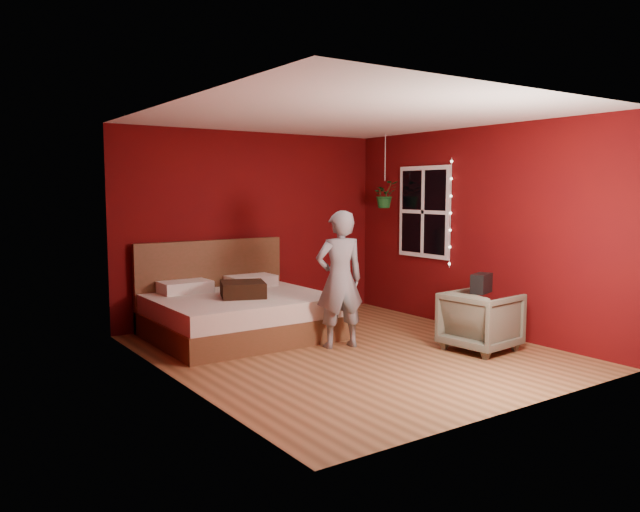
{
  "coord_description": "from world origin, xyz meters",
  "views": [
    {
      "loc": [
        -4.15,
        -5.43,
        1.79
      ],
      "look_at": [
        -0.13,
        0.4,
        1.05
      ],
      "focal_mm": 35.0,
      "sensor_mm": 36.0,
      "label": 1
    }
  ],
  "objects": [
    {
      "name": "floor",
      "position": [
        0.0,
        0.0,
        0.0
      ],
      "size": [
        4.5,
        4.5,
        0.0
      ],
      "primitive_type": "plane",
      "color": "#9C683E",
      "rests_on": "ground"
    },
    {
      "name": "room_walls",
      "position": [
        0.0,
        0.0,
        1.68
      ],
      "size": [
        4.04,
        4.54,
        2.62
      ],
      "color": "#580909",
      "rests_on": "ground"
    },
    {
      "name": "window",
      "position": [
        1.97,
        0.9,
        1.5
      ],
      "size": [
        0.05,
        0.97,
        1.27
      ],
      "color": "white",
      "rests_on": "room_walls"
    },
    {
      "name": "fairy_lights",
      "position": [
        1.94,
        0.37,
        1.5
      ],
      "size": [
        0.04,
        0.04,
        1.45
      ],
      "color": "silver",
      "rests_on": "room_walls"
    },
    {
      "name": "bed",
      "position": [
        -0.69,
        1.42,
        0.3
      ],
      "size": [
        2.08,
        1.76,
        1.14
      ],
      "color": "brown",
      "rests_on": "ground"
    },
    {
      "name": "person",
      "position": [
        0.03,
        0.24,
        0.79
      ],
      "size": [
        0.65,
        0.5,
        1.57
      ],
      "primitive_type": "imported",
      "rotation": [
        0.0,
        0.0,
        2.9
      ],
      "color": "gray",
      "rests_on": "ground"
    },
    {
      "name": "armchair",
      "position": [
        1.26,
        -0.77,
        0.34
      ],
      "size": [
        0.81,
        0.79,
        0.67
      ],
      "primitive_type": "imported",
      "rotation": [
        0.0,
        0.0,
        1.67
      ],
      "color": "#5D5C4A",
      "rests_on": "ground"
    },
    {
      "name": "handbag",
      "position": [
        1.17,
        -0.84,
        0.78
      ],
      "size": [
        0.33,
        0.25,
        0.21
      ],
      "primitive_type": "cube",
      "rotation": [
        0.0,
        0.0,
        0.37
      ],
      "color": "black",
      "rests_on": "armchair"
    },
    {
      "name": "throw_pillow",
      "position": [
        -0.7,
        1.22,
        0.61
      ],
      "size": [
        0.66,
        0.66,
        0.18
      ],
      "primitive_type": "cube",
      "rotation": [
        0.0,
        0.0,
        -0.37
      ],
      "color": "#321C10",
      "rests_on": "bed"
    },
    {
      "name": "hanging_plant",
      "position": [
        1.71,
        1.44,
        1.74
      ],
      "size": [
        0.4,
        0.36,
        1.05
      ],
      "color": "silver",
      "rests_on": "room_walls"
    }
  ]
}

